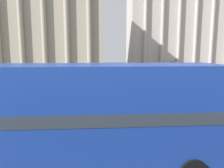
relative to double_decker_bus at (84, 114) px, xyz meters
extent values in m
cylinder|color=black|center=(3.90, 1.26, -1.88)|extent=(1.09, 0.22, 1.09)
cube|color=navy|center=(0.00, 0.00, -0.99)|extent=(10.59, 2.53, 1.77)
cube|color=#2D3842|center=(0.00, 0.00, 0.11)|extent=(10.38, 2.55, 0.45)
cube|color=navy|center=(0.00, 0.00, 1.13)|extent=(10.59, 2.53, 1.58)
cube|color=#A39984|center=(-10.52, 37.46, 6.48)|extent=(24.64, 10.67, 17.81)
cylinder|color=#A39984|center=(-12.49, 31.68, 5.15)|extent=(0.90, 0.90, 15.14)
cylinder|color=#A39984|center=(-8.55, 31.68, 5.15)|extent=(0.90, 0.90, 15.14)
cylinder|color=#A39984|center=(-4.61, 31.68, 5.15)|extent=(0.90, 0.90, 15.14)
cylinder|color=#A39984|center=(-0.67, 31.68, 5.15)|extent=(0.90, 0.90, 15.14)
cube|color=#BCB2A8|center=(25.40, 51.65, 8.49)|extent=(31.90, 10.55, 21.83)
cylinder|color=#BCB2A8|center=(12.64, 45.92, 6.86)|extent=(0.90, 0.90, 18.56)
cylinder|color=#BCB2A8|center=(16.89, 45.92, 6.86)|extent=(0.90, 0.90, 18.56)
cylinder|color=#BCB2A8|center=(21.15, 45.92, 6.86)|extent=(0.90, 0.90, 18.56)
cylinder|color=#BCB2A8|center=(25.40, 45.92, 6.86)|extent=(0.90, 0.90, 18.56)
cylinder|color=#BCB2A8|center=(29.65, 45.92, 6.86)|extent=(0.90, 0.90, 18.56)
cylinder|color=black|center=(5.63, 5.00, -0.52)|extent=(0.12, 0.12, 3.80)
cube|color=black|center=(5.81, 5.00, 0.92)|extent=(0.20, 0.24, 0.70)
sphere|color=green|center=(5.92, 5.00, 1.07)|extent=(0.14, 0.14, 0.14)
cylinder|color=black|center=(7.08, 10.49, -0.42)|extent=(0.12, 0.12, 4.01)
cube|color=black|center=(7.26, 10.49, 1.13)|extent=(0.20, 0.24, 0.70)
sphere|color=red|center=(7.37, 10.49, 1.28)|extent=(0.14, 0.14, 0.14)
cylinder|color=black|center=(-2.17, 16.25, -0.56)|extent=(0.12, 0.12, 3.73)
cube|color=black|center=(-1.99, 16.25, 0.86)|extent=(0.20, 0.24, 0.70)
sphere|color=gold|center=(-1.88, 16.25, 1.01)|extent=(0.14, 0.14, 0.14)
cylinder|color=black|center=(2.43, 10.55, -2.12)|extent=(0.60, 0.18, 0.60)
cylinder|color=black|center=(2.43, 8.80, -2.12)|extent=(0.60, 0.18, 0.60)
cylinder|color=black|center=(-0.37, 10.55, -2.12)|extent=(0.60, 0.18, 0.60)
cylinder|color=black|center=(-0.37, 8.80, -2.12)|extent=(0.60, 0.18, 0.60)
cube|color=#B2B5BA|center=(1.03, 9.68, -1.85)|extent=(4.20, 1.75, 0.55)
cube|color=#2D3842|center=(0.83, 9.68, -1.32)|extent=(1.89, 1.61, 0.50)
cylinder|color=black|center=(8.28, 22.15, -2.12)|extent=(0.60, 0.18, 0.60)
cylinder|color=black|center=(8.28, 20.40, -2.12)|extent=(0.60, 0.18, 0.60)
cylinder|color=black|center=(5.48, 22.15, -2.12)|extent=(0.60, 0.18, 0.60)
cylinder|color=black|center=(5.48, 20.40, -2.12)|extent=(0.60, 0.18, 0.60)
cube|color=#19234C|center=(6.88, 21.28, -1.85)|extent=(4.20, 1.75, 0.55)
cube|color=#2D3842|center=(6.68, 21.28, -1.32)|extent=(1.89, 1.61, 0.50)
cylinder|color=#282B33|center=(7.71, 11.22, -1.98)|extent=(0.14, 0.14, 0.88)
cylinder|color=#282B33|center=(7.89, 11.22, -1.98)|extent=(0.14, 0.14, 0.88)
cylinder|color=#284799|center=(7.80, 11.22, -1.19)|extent=(0.32, 0.32, 0.70)
sphere|color=tan|center=(7.80, 11.22, -0.72)|extent=(0.24, 0.24, 0.24)
cylinder|color=#282B33|center=(-3.93, 22.67, -1.99)|extent=(0.14, 0.14, 0.87)
cylinder|color=#282B33|center=(-3.75, 22.67, -1.99)|extent=(0.14, 0.14, 0.87)
cylinder|color=#606638|center=(-3.84, 22.67, -1.20)|extent=(0.32, 0.32, 0.69)
sphere|color=tan|center=(-3.84, 22.67, -0.74)|extent=(0.24, 0.24, 0.24)
cylinder|color=#282B33|center=(-3.09, 5.44, -2.02)|extent=(0.14, 0.14, 0.81)
cylinder|color=#282B33|center=(-2.91, 5.44, -2.02)|extent=(0.14, 0.14, 0.81)
cylinder|color=black|center=(-3.00, 5.44, -1.29)|extent=(0.32, 0.32, 0.64)
sphere|color=tan|center=(-3.00, 5.44, -0.86)|extent=(0.22, 0.22, 0.22)
camera|label=1|loc=(0.51, -8.19, 2.38)|focal=35.00mm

